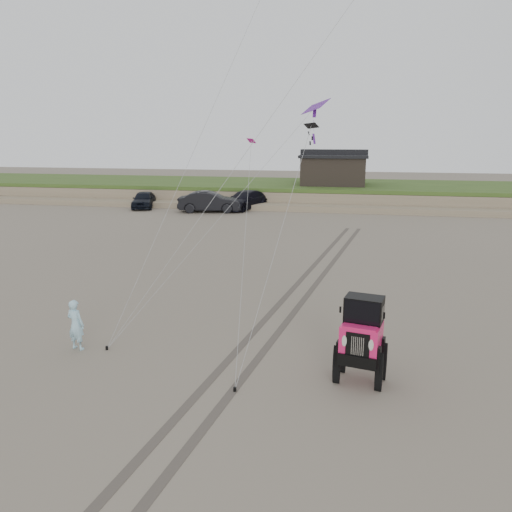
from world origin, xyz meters
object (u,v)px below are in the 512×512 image
object	(u,v)px
truck_a	(144,200)
man	(76,325)
jeep	(361,349)
cabin	(334,169)
truck_b	(210,202)
truck_c	(245,200)

from	to	relation	value
truck_a	man	world-z (taller)	man
truck_a	man	distance (m)	30.95
jeep	man	world-z (taller)	jeep
cabin	man	xyz separation A→B (m)	(-6.21, -36.51, -2.44)
cabin	truck_b	distance (m)	13.39
truck_b	truck_c	bearing A→B (deg)	-60.45
cabin	truck_a	world-z (taller)	cabin
truck_b	man	world-z (taller)	truck_b
truck_c	man	size ratio (longest dim) A/B	3.47
truck_b	truck_a	bearing A→B (deg)	69.42
truck_a	man	size ratio (longest dim) A/B	2.76
man	truck_a	bearing A→B (deg)	-58.53
truck_b	jeep	bearing A→B (deg)	-166.72
cabin	truck_b	xyz separation A→B (m)	(-10.04, -8.55, -2.36)
cabin	truck_a	size ratio (longest dim) A/B	1.45
truck_c	jeep	distance (m)	32.14
truck_a	jeep	bearing A→B (deg)	-71.61
truck_b	truck_c	world-z (taller)	truck_b
man	truck_c	bearing A→B (deg)	-75.81
cabin	jeep	world-z (taller)	cabin
truck_b	man	size ratio (longest dim) A/B	3.35
cabin	man	size ratio (longest dim) A/B	4.01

